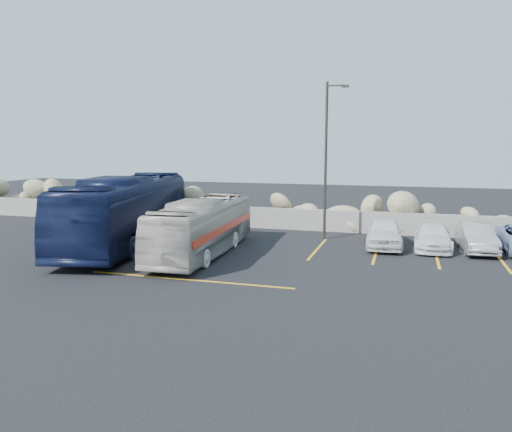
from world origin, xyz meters
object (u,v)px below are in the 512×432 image
(car_b, at_px, (477,238))
(lamppost, at_px, (327,156))
(car_a, at_px, (384,232))
(tour_coach, at_px, (127,211))
(car_c, at_px, (433,236))
(vintage_bus, at_px, (203,227))

(car_b, bearing_deg, lamppost, 168.60)
(car_b, bearing_deg, car_a, 179.24)
(tour_coach, height_order, car_c, tour_coach)
(lamppost, bearing_deg, vintage_bus, -132.22)
(lamppost, xyz_separation_m, tour_coach, (-9.06, -4.24, -2.60))
(car_b, bearing_deg, tour_coach, -172.32)
(car_b, height_order, car_c, car_b)
(tour_coach, xyz_separation_m, car_b, (16.21, 3.29, -1.05))
(vintage_bus, height_order, car_c, vintage_bus)
(car_b, bearing_deg, vintage_bus, -164.19)
(car_a, bearing_deg, tour_coach, -169.22)
(vintage_bus, relative_size, car_b, 2.31)
(tour_coach, bearing_deg, car_c, 1.61)
(lamppost, relative_size, vintage_bus, 0.90)
(car_a, xyz_separation_m, car_c, (2.23, 0.24, -0.12))
(tour_coach, relative_size, car_b, 3.14)
(vintage_bus, bearing_deg, car_c, 20.03)
(tour_coach, distance_m, car_b, 16.57)
(car_a, height_order, car_b, car_a)
(car_b, relative_size, car_c, 0.95)
(tour_coach, relative_size, car_a, 2.91)
(vintage_bus, bearing_deg, car_b, 16.54)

